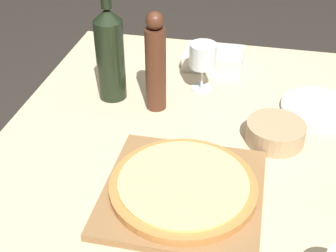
% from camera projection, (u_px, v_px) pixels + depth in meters
% --- Properties ---
extents(dining_table, '(0.98, 1.26, 0.74)m').
position_uv_depth(dining_table, '(186.00, 177.00, 1.22)').
color(dining_table, '#CCB78E').
rests_on(dining_table, ground_plane).
extents(cutting_board, '(0.34, 0.34, 0.02)m').
position_uv_depth(cutting_board, '(183.00, 192.00, 1.02)').
color(cutting_board, olive).
rests_on(cutting_board, dining_table).
extents(pizza, '(0.32, 0.32, 0.02)m').
position_uv_depth(pizza, '(183.00, 185.00, 1.01)').
color(pizza, '#BC7A3D').
rests_on(pizza, cutting_board).
extents(wine_bottle, '(0.08, 0.08, 0.33)m').
position_uv_depth(wine_bottle, '(110.00, 53.00, 1.29)').
color(wine_bottle, black).
rests_on(wine_bottle, dining_table).
extents(pepper_mill, '(0.06, 0.06, 0.28)m').
position_uv_depth(pepper_mill, '(156.00, 64.00, 1.25)').
color(pepper_mill, '#4C2819').
rests_on(pepper_mill, dining_table).
extents(wine_glass, '(0.08, 0.08, 0.15)m').
position_uv_depth(wine_glass, '(203.00, 57.00, 1.34)').
color(wine_glass, silver).
rests_on(wine_glass, dining_table).
extents(small_bowl, '(0.15, 0.15, 0.05)m').
position_uv_depth(small_bowl, '(275.00, 133.00, 1.18)').
color(small_bowl, tan).
rests_on(small_bowl, dining_table).
extents(dinner_plate, '(0.22, 0.22, 0.01)m').
position_uv_depth(dinner_plate, '(321.00, 108.00, 1.30)').
color(dinner_plate, silver).
rests_on(dinner_plate, dining_table).
extents(food_container, '(0.19, 0.13, 0.05)m').
position_uv_depth(food_container, '(214.00, 58.00, 1.51)').
color(food_container, beige).
rests_on(food_container, dining_table).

